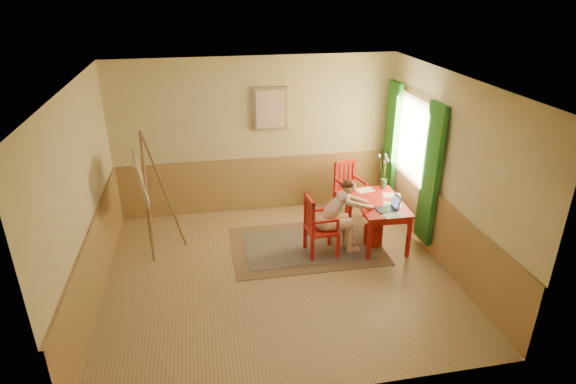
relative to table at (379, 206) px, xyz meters
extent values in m
cube|color=tan|center=(-1.76, -0.64, -0.64)|extent=(5.00, 4.50, 0.02)
cube|color=white|center=(-1.76, -0.64, 2.18)|extent=(5.00, 4.50, 0.02)
cube|color=tan|center=(-1.76, 1.62, 0.77)|extent=(5.00, 0.02, 2.80)
cube|color=tan|center=(-1.76, -2.90, 0.77)|extent=(5.00, 0.02, 2.80)
cube|color=tan|center=(-4.27, -0.64, 0.77)|extent=(0.02, 4.50, 2.80)
cube|color=tan|center=(0.75, -0.64, 0.77)|extent=(0.02, 4.50, 2.80)
cube|color=#AE844A|center=(-1.76, 1.59, -0.13)|extent=(5.00, 0.04, 1.00)
cube|color=#AE844A|center=(-4.24, -0.64, -0.13)|extent=(0.04, 4.50, 1.00)
cube|color=#AE844A|center=(0.72, -0.64, -0.13)|extent=(0.04, 4.50, 1.00)
cube|color=white|center=(0.71, 0.46, 0.92)|extent=(0.02, 1.00, 1.30)
cube|color=#A3865A|center=(0.69, 0.46, 0.92)|extent=(0.03, 1.12, 1.42)
cube|color=#327E22|center=(0.64, -0.32, 0.62)|extent=(0.08, 0.45, 2.20)
cube|color=#327E22|center=(0.64, 1.24, 0.62)|extent=(0.08, 0.45, 2.20)
cube|color=#A3865A|center=(-1.51, 1.57, 1.27)|extent=(0.60, 0.04, 0.76)
cube|color=beige|center=(-1.51, 1.54, 1.27)|extent=(0.50, 0.02, 0.66)
cube|color=#8C7251|center=(-1.17, 0.04, -0.62)|extent=(2.42, 1.63, 0.01)
cube|color=black|center=(-1.17, 0.04, -0.62)|extent=(2.01, 1.22, 0.01)
cube|color=#B31F18|center=(0.00, 0.00, 0.07)|extent=(0.77, 1.23, 0.04)
cube|color=#B31F18|center=(0.00, 0.00, 0.00)|extent=(0.67, 1.13, 0.10)
cube|color=#B31F18|center=(-0.34, -0.54, -0.29)|extent=(0.06, 0.06, 0.68)
cube|color=#B31F18|center=(0.29, -0.57, -0.29)|extent=(0.06, 0.06, 0.68)
cube|color=#B31F18|center=(-0.29, 0.57, -0.29)|extent=(0.06, 0.06, 0.68)
cube|color=#B31F18|center=(0.34, 0.54, -0.29)|extent=(0.06, 0.06, 0.68)
cube|color=#B31F18|center=(-1.00, -0.22, -0.21)|extent=(0.48, 0.46, 0.04)
cube|color=#B31F18|center=(-1.19, -0.42, -0.43)|extent=(0.05, 0.05, 0.40)
cube|color=#B31F18|center=(-0.79, -0.40, -0.43)|extent=(0.05, 0.05, 0.40)
cube|color=#B31F18|center=(-1.22, -0.04, -0.43)|extent=(0.05, 0.05, 0.40)
cube|color=#B31F18|center=(-0.81, -0.01, -0.43)|extent=(0.05, 0.05, 0.40)
cube|color=#B31F18|center=(-1.19, -0.42, 0.09)|extent=(0.05, 0.05, 0.54)
cube|color=#B31F18|center=(-1.22, -0.04, 0.09)|extent=(0.05, 0.05, 0.54)
cube|color=#B31F18|center=(-1.21, -0.23, 0.33)|extent=(0.08, 0.44, 0.06)
cube|color=#B31F18|center=(-1.20, -0.33, 0.07)|extent=(0.03, 0.05, 0.45)
cube|color=#B31F18|center=(-1.21, -0.23, 0.07)|extent=(0.03, 0.05, 0.45)
cube|color=#B31F18|center=(-1.21, -0.13, 0.07)|extent=(0.03, 0.05, 0.45)
cube|color=#B31F18|center=(-0.99, -0.41, 0.03)|extent=(0.41, 0.06, 0.03)
cube|color=#B31F18|center=(-0.80, -0.40, -0.08)|extent=(0.04, 0.04, 0.22)
cube|color=#B31F18|center=(-1.01, -0.02, 0.03)|extent=(0.41, 0.06, 0.03)
cube|color=#B31F18|center=(-0.82, -0.01, -0.08)|extent=(0.04, 0.04, 0.22)
cube|color=#B31F18|center=(-0.16, 0.99, -0.21)|extent=(0.55, 0.56, 0.04)
cube|color=#B31F18|center=(-0.40, 1.13, -0.43)|extent=(0.06, 0.06, 0.40)
cube|color=#B31F18|center=(-0.28, 0.74, -0.43)|extent=(0.06, 0.06, 0.40)
cube|color=#B31F18|center=(-0.03, 1.24, -0.43)|extent=(0.06, 0.06, 0.40)
cube|color=#B31F18|center=(0.09, 0.85, -0.43)|extent=(0.06, 0.06, 0.40)
cube|color=#B31F18|center=(-0.40, 1.13, 0.09)|extent=(0.06, 0.06, 0.54)
cube|color=#B31F18|center=(-0.03, 1.24, 0.09)|extent=(0.06, 0.06, 0.54)
cube|color=#B31F18|center=(-0.22, 1.18, 0.33)|extent=(0.43, 0.17, 0.06)
cube|color=#B31F18|center=(-0.31, 1.15, 0.07)|extent=(0.05, 0.04, 0.44)
cube|color=#B31F18|center=(-0.22, 1.18, 0.07)|extent=(0.05, 0.04, 0.44)
cube|color=#B31F18|center=(-0.12, 1.21, 0.07)|extent=(0.05, 0.04, 0.44)
cube|color=#B31F18|center=(-0.34, 0.93, 0.03)|extent=(0.16, 0.40, 0.03)
cube|color=#B31F18|center=(-0.28, 0.75, -0.08)|extent=(0.05, 0.05, 0.22)
cube|color=#B31F18|center=(0.03, 1.05, 0.03)|extent=(0.16, 0.40, 0.03)
cube|color=#B31F18|center=(0.08, 0.86, -0.08)|extent=(0.05, 0.05, 0.22)
ellipsoid|color=beige|center=(-0.97, -0.21, -0.09)|extent=(0.29, 0.36, 0.22)
cylinder|color=beige|center=(-0.76, -0.29, -0.10)|extent=(0.43, 0.18, 0.15)
cylinder|color=beige|center=(-0.77, -0.11, -0.10)|extent=(0.43, 0.18, 0.15)
cylinder|color=beige|center=(-0.56, -0.27, -0.36)|extent=(0.12, 0.12, 0.49)
cylinder|color=beige|center=(-0.57, -0.10, -0.36)|extent=(0.12, 0.12, 0.49)
cube|color=beige|center=(-0.49, -0.27, -0.59)|extent=(0.21, 0.10, 0.07)
cube|color=beige|center=(-0.51, -0.10, -0.59)|extent=(0.21, 0.10, 0.07)
ellipsoid|color=beige|center=(-0.82, -0.20, 0.12)|extent=(0.48, 0.31, 0.51)
ellipsoid|color=beige|center=(-0.68, -0.20, 0.31)|extent=(0.21, 0.30, 0.17)
sphere|color=beige|center=(-0.58, -0.19, 0.46)|extent=(0.20, 0.20, 0.19)
ellipsoid|color=#5A2416|center=(-0.60, -0.19, 0.52)|extent=(0.19, 0.20, 0.14)
sphere|color=#5A2416|center=(-0.67, -0.20, 0.51)|extent=(0.11, 0.11, 0.10)
cylinder|color=beige|center=(-0.58, -0.33, 0.25)|extent=(0.22, 0.10, 0.14)
cylinder|color=beige|center=(-0.36, -0.30, 0.17)|extent=(0.29, 0.15, 0.16)
sphere|color=beige|center=(-0.49, -0.34, 0.22)|extent=(0.09, 0.09, 0.09)
sphere|color=beige|center=(-0.24, -0.26, 0.13)|extent=(0.08, 0.08, 0.07)
cylinder|color=beige|center=(-0.60, -0.05, 0.25)|extent=(0.22, 0.12, 0.14)
cylinder|color=beige|center=(-0.38, -0.06, 0.17)|extent=(0.29, 0.12, 0.16)
sphere|color=beige|center=(-0.51, -0.03, 0.22)|extent=(0.09, 0.09, 0.09)
sphere|color=beige|center=(-0.25, -0.08, 0.13)|extent=(0.08, 0.08, 0.07)
cube|color=#1E2338|center=(-0.02, -0.31, 0.10)|extent=(0.32, 0.25, 0.02)
cube|color=#2D3342|center=(-0.02, -0.31, 0.10)|extent=(0.28, 0.20, 0.00)
cube|color=#1E2338|center=(0.15, -0.29, 0.21)|extent=(0.09, 0.22, 0.20)
cube|color=#99BFF2|center=(0.14, -0.29, 0.20)|extent=(0.07, 0.18, 0.16)
cube|color=white|center=(0.03, -0.51, 0.09)|extent=(0.29, 0.20, 0.00)
cube|color=white|center=(0.27, 0.16, 0.09)|extent=(0.34, 0.29, 0.00)
cube|color=white|center=(-0.08, 0.45, 0.09)|extent=(0.31, 0.24, 0.00)
cube|color=white|center=(0.15, -0.17, 0.09)|extent=(0.35, 0.31, 0.00)
cylinder|color=#3F724C|center=(0.25, 0.49, 0.17)|extent=(0.12, 0.12, 0.16)
cylinder|color=#3F7233|center=(0.20, 0.54, 0.43)|extent=(0.10, 0.11, 0.42)
sphere|color=#728CD8|center=(0.16, 0.58, 0.64)|extent=(0.08, 0.08, 0.06)
cylinder|color=#3F7233|center=(0.24, 0.44, 0.45)|extent=(0.03, 0.10, 0.44)
sphere|color=pink|center=(0.22, 0.40, 0.66)|extent=(0.05, 0.05, 0.04)
cylinder|color=#3F7233|center=(0.25, 0.51, 0.39)|extent=(0.02, 0.05, 0.32)
sphere|color=pink|center=(0.26, 0.52, 0.55)|extent=(0.06, 0.06, 0.05)
cylinder|color=#3F7233|center=(0.24, 0.42, 0.43)|extent=(0.03, 0.14, 0.41)
sphere|color=#728CD8|center=(0.22, 0.36, 0.63)|extent=(0.07, 0.07, 0.06)
cylinder|color=#3F7233|center=(0.27, 0.54, 0.41)|extent=(0.06, 0.11, 0.36)
sphere|color=pink|center=(0.30, 0.58, 0.59)|extent=(0.07, 0.07, 0.05)
cylinder|color=#3F7233|center=(0.26, 0.51, 0.41)|extent=(0.04, 0.06, 0.37)
sphere|color=pink|center=(0.28, 0.54, 0.59)|extent=(0.06, 0.06, 0.05)
cylinder|color=#3F7233|center=(0.27, 0.54, 0.43)|extent=(0.05, 0.12, 0.42)
sphere|color=#728CD8|center=(0.29, 0.60, 0.64)|extent=(0.06, 0.06, 0.05)
cylinder|color=#9F170D|center=(-0.11, -0.11, -0.47)|extent=(0.37, 0.37, 0.32)
cylinder|color=brown|center=(-3.58, 0.21, 0.36)|extent=(0.05, 0.36, 1.98)
cylinder|color=brown|center=(-3.62, 0.53, 0.36)|extent=(0.15, 0.36, 1.98)
cylinder|color=brown|center=(-3.33, 0.41, 0.36)|extent=(0.52, 0.11, 1.99)
cylinder|color=brown|center=(-3.63, 0.36, 0.28)|extent=(0.11, 0.55, 0.03)
cube|color=brown|center=(-3.56, 0.37, 0.28)|extent=(0.15, 0.60, 0.03)
cube|color=#A3865A|center=(-3.65, 0.36, 0.63)|extent=(0.28, 0.89, 0.66)
cube|color=beige|center=(-3.63, 0.36, 0.63)|extent=(0.22, 0.80, 0.57)
camera|label=1|loc=(-2.71, -6.43, 3.34)|focal=29.55mm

